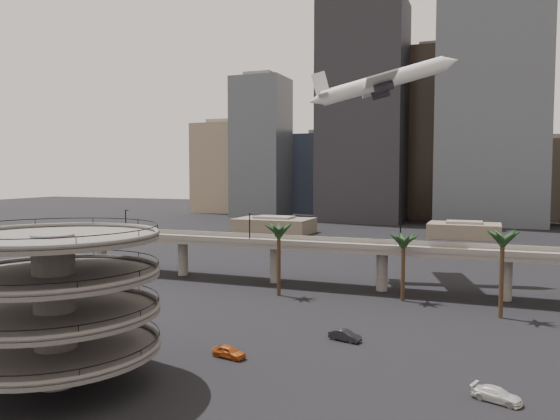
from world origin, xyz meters
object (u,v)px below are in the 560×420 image
at_px(parking_ramp, 54,294).
at_px(car_b, 345,335).
at_px(overpass, 327,250).
at_px(car_c, 497,395).
at_px(airborne_jet, 381,82).
at_px(car_a, 229,352).

distance_m(parking_ramp, car_b, 37.23).
height_order(overpass, car_c, overpass).
relative_size(parking_ramp, car_c, 4.56).
distance_m(airborne_jet, car_c, 77.83).
xyz_separation_m(airborne_jet, car_c, (23.48, -61.66, -41.30)).
distance_m(parking_ramp, overpass, 60.46).
bearing_deg(car_a, airborne_jet, 4.52).
xyz_separation_m(parking_ramp, car_b, (25.15, 25.91, -9.10)).
xyz_separation_m(parking_ramp, car_a, (13.53, 14.23, -9.08)).
height_order(airborne_jet, car_a, airborne_jet).
bearing_deg(overpass, airborne_jet, 62.93).
bearing_deg(car_c, airborne_jet, 40.44).
bearing_deg(parking_ramp, overpass, 77.57).
bearing_deg(car_b, car_c, -110.60).
xyz_separation_m(overpass, car_c, (31.10, -46.74, -6.63)).
bearing_deg(airborne_jet, car_a, -110.85).
height_order(parking_ramp, car_b, parking_ramp).
distance_m(parking_ramp, car_a, 21.64).
xyz_separation_m(parking_ramp, overpass, (13.00, 59.00, -2.50)).
bearing_deg(airborne_jet, car_c, -83.23).
relative_size(parking_ramp, airborne_jet, 0.69).
height_order(overpass, car_b, overpass).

